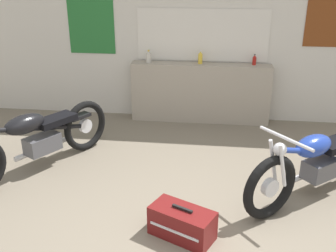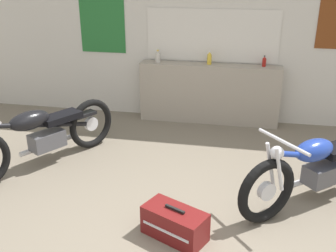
# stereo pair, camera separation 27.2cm
# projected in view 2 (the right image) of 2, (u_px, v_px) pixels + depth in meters

# --- Properties ---
(wall_back) EXTENTS (10.00, 0.07, 2.80)m
(wall_back) POSITION_uv_depth(u_px,v_px,m) (226.00, 31.00, 5.87)
(wall_back) COLOR beige
(wall_back) RESTS_ON ground_plane
(sill_counter) EXTENTS (2.14, 0.28, 0.92)m
(sill_counter) POSITION_uv_depth(u_px,v_px,m) (209.00, 94.00, 6.10)
(sill_counter) COLOR gray
(sill_counter) RESTS_ON ground_plane
(bottle_leftmost) EXTENTS (0.08, 0.08, 0.19)m
(bottle_leftmost) POSITION_uv_depth(u_px,v_px,m) (158.00, 57.00, 6.03)
(bottle_leftmost) COLOR #B7B2A8
(bottle_leftmost) RESTS_ON sill_counter
(bottle_left_center) EXTENTS (0.07, 0.07, 0.21)m
(bottle_left_center) POSITION_uv_depth(u_px,v_px,m) (209.00, 58.00, 5.91)
(bottle_left_center) COLOR gold
(bottle_left_center) RESTS_ON sill_counter
(bottle_center) EXTENTS (0.06, 0.06, 0.16)m
(bottle_center) POSITION_uv_depth(u_px,v_px,m) (264.00, 62.00, 5.79)
(bottle_center) COLOR maroon
(bottle_center) RESTS_ON sill_counter
(motorcycle_blue) EXTENTS (1.63, 1.37, 0.84)m
(motorcycle_blue) POSITION_uv_depth(u_px,v_px,m) (318.00, 168.00, 4.01)
(motorcycle_blue) COLOR black
(motorcycle_blue) RESTS_ON ground_plane
(motorcycle_black) EXTENTS (1.21, 1.89, 0.85)m
(motorcycle_black) POSITION_uv_depth(u_px,v_px,m) (41.00, 135.00, 4.75)
(motorcycle_black) COLOR black
(motorcycle_black) RESTS_ON ground_plane
(hard_case_darkred) EXTENTS (0.65, 0.51, 0.31)m
(hard_case_darkred) POSITION_uv_depth(u_px,v_px,m) (175.00, 223.00, 3.58)
(hard_case_darkred) COLOR maroon
(hard_case_darkred) RESTS_ON ground_plane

